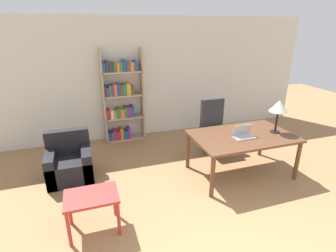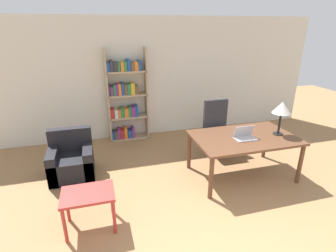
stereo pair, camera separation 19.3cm
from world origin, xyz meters
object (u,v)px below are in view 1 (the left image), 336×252
side_table_blue (92,201)px  desk (242,139)px  bookshelf (121,99)px  laptop (243,134)px  armchair (70,163)px  table_lamp (279,107)px  office_chair (214,128)px

side_table_blue → desk: bearing=13.6°
desk → bookshelf: bookshelf is taller
laptop → side_table_blue: (-2.52, -0.55, -0.35)m
desk → side_table_blue: bearing=-166.4°
side_table_blue → armchair: bearing=101.9°
desk → bookshelf: (-1.73, 2.16, 0.30)m
desk → table_lamp: table_lamp is taller
office_chair → bookshelf: 2.13m
armchair → side_table_blue: bearing=-78.1°
desk → office_chair: size_ratio=1.58×
armchair → desk: bearing=-15.7°
laptop → desk: bearing=59.6°
bookshelf → office_chair: bearing=-34.3°
table_lamp → armchair: (-3.48, 0.87, -0.93)m
bookshelf → desk: bearing=-51.4°
laptop → office_chair: (0.04, 1.06, -0.28)m
desk → office_chair: (-0.00, 0.99, -0.15)m
laptop → bookshelf: 2.81m
laptop → armchair: 3.00m
laptop → armchair: bearing=162.7°
side_table_blue → bookshelf: 2.96m
desk → armchair: (-2.87, 0.81, -0.39)m
side_table_blue → armchair: (-0.30, 1.43, -0.17)m
office_chair → bookshelf: (-1.72, 1.17, 0.45)m
laptop → bookshelf: size_ratio=0.17×
laptop → office_chair: 1.10m
laptop → side_table_blue: 2.60m
office_chair → side_table_blue: (-2.56, -1.61, -0.07)m
desk → table_lamp: bearing=-5.8°
desk → laptop: bearing=-120.4°
desk → side_table_blue: desk is taller
laptop → armchair: laptop is taller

